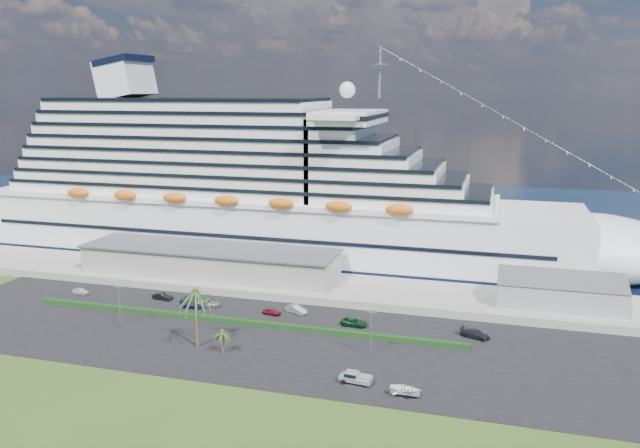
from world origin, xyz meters
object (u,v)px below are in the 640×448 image
(parked_car_3, at_px, (192,304))
(boat_trailer, at_px, (405,389))
(cruise_ship, at_px, (260,195))
(pickup_truck, at_px, (355,377))

(parked_car_3, relative_size, boat_trailer, 0.94)
(parked_car_3, height_order, boat_trailer, boat_trailer)
(boat_trailer, bearing_deg, cruise_ship, 125.88)
(cruise_ship, xyz_separation_m, parked_car_3, (1.30, -42.37, -15.85))
(pickup_truck, distance_m, boat_trailer, 8.19)
(cruise_ship, relative_size, pickup_truck, 36.51)
(cruise_ship, xyz_separation_m, boat_trailer, (49.08, -67.86, -15.55))
(cruise_ship, distance_m, boat_trailer, 85.18)
(pickup_truck, height_order, boat_trailer, pickup_truck)
(parked_car_3, bearing_deg, cruise_ship, -2.34)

